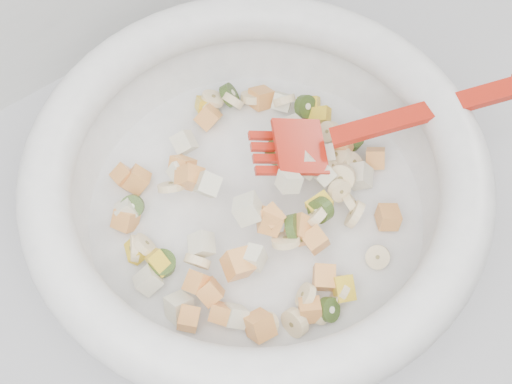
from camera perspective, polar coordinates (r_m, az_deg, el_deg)
counter at (r=1.10m, az=0.80°, el=-12.10°), size 2.00×0.60×0.90m
mixing_bowl at (r=0.61m, az=0.03°, el=0.76°), size 0.48×0.43×0.13m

